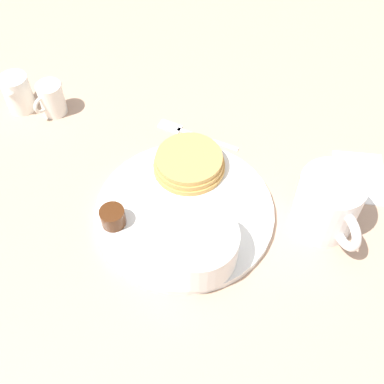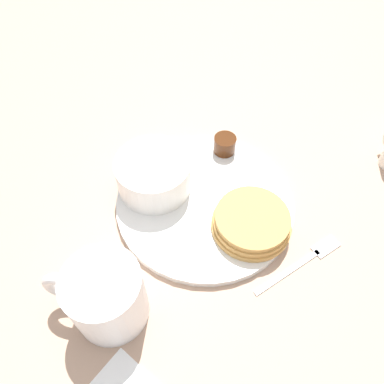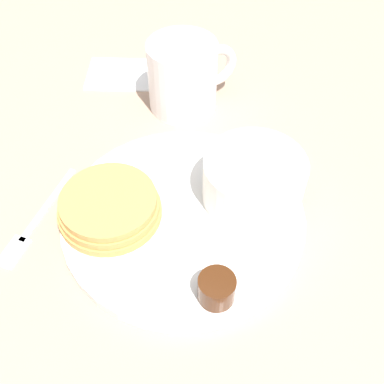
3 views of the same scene
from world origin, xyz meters
TOP-DOWN VIEW (x-y plane):
  - ground_plane at (0.00, 0.00)m, footprint 4.00×4.00m
  - plate at (0.00, 0.00)m, footprint 0.26×0.26m
  - pancake_stack at (0.08, 0.02)m, footprint 0.11×0.11m
  - bowl at (-0.07, -0.04)m, footprint 0.11×0.11m
  - syrup_cup at (-0.06, 0.09)m, footprint 0.04×0.04m
  - butter_ramekin at (-0.09, -0.04)m, footprint 0.05×0.05m
  - coffee_mug at (0.05, -0.19)m, footprint 0.11×0.10m
  - fork at (0.16, 0.05)m, footprint 0.02×0.15m
  - napkin at (0.16, -0.23)m, footprint 0.12×0.10m

SIDE VIEW (x-z plane):
  - ground_plane at x=0.00m, z-range 0.00..0.00m
  - fork at x=0.16m, z-range 0.00..0.00m
  - napkin at x=0.16m, z-range 0.00..0.00m
  - plate at x=0.00m, z-range 0.00..0.01m
  - pancake_stack at x=0.08m, z-range 0.01..0.04m
  - syrup_cup at x=-0.06m, z-range 0.01..0.04m
  - butter_ramekin at x=-0.09m, z-range 0.01..0.05m
  - bowl at x=-0.07m, z-range 0.01..0.07m
  - coffee_mug at x=0.05m, z-range 0.00..0.09m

